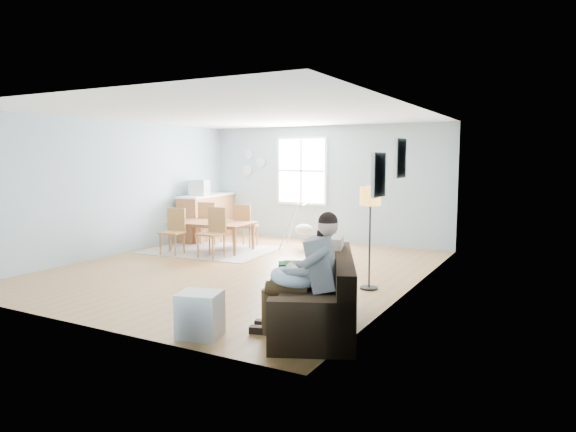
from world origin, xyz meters
The scene contains 22 objects.
room centered at (0.00, 0.00, 2.42)m, with size 8.40×9.40×3.90m.
window centered at (-0.60, 3.46, 1.65)m, with size 1.32×0.08×1.62m.
pictures centered at (2.97, -1.05, 1.85)m, with size 0.05×1.34×0.74m.
wall_plates centered at (-2.00, 3.47, 1.83)m, with size 0.67×0.02×0.66m.
sofa centered at (2.50, -2.18, 0.29)m, with size 1.63×2.23×0.83m.
green_throw centered at (2.15, -1.58, 0.53)m, with size 0.94×0.81×0.04m, color #135723.
beige_pillow centered at (2.48, -1.60, 0.74)m, with size 0.13×0.46×0.46m, color #C2B394.
father centered at (2.51, -2.49, 0.73)m, with size 1.04×0.65×1.37m.
nursing_pillow centered at (2.36, -2.56, 0.64)m, with size 0.51×0.51×0.14m, color silver.
infant centered at (2.35, -2.53, 0.72)m, with size 0.28×0.33×0.13m.
toddler centered at (2.36, -2.03, 0.70)m, with size 0.54×0.36×0.80m.
floor_lamp centered at (2.44, -0.28, 1.27)m, with size 0.31×0.31×1.53m.
storage_cube centered at (1.51, -3.14, 0.25)m, with size 0.54×0.50×0.50m.
rug centered at (-1.60, 1.19, 0.01)m, with size 2.57×1.96×0.01m, color #9F9991.
dining_table centered at (-1.60, 1.19, 0.31)m, with size 1.74×0.97×0.61m, color brown.
chair_sw centered at (-2.02, 0.51, 0.53)m, with size 0.49×0.49×0.93m.
chair_se centered at (-1.08, 0.59, 0.57)m, with size 0.46×0.46×0.99m.
chair_nw centered at (-2.10, 1.78, 0.56)m, with size 0.52×0.52×0.97m.
chair_ne centered at (-1.19, 1.86, 0.54)m, with size 0.47×0.47×0.95m.
counter centered at (-2.70, 2.50, 0.54)m, with size 0.78×1.97×1.07m.
monitor centered at (-2.64, 2.14, 1.26)m, with size 0.47×0.45×0.37m.
baby_swing centered at (0.00, 2.39, 0.43)m, with size 1.18×1.19×0.96m.
Camera 1 is at (4.97, -7.47, 1.95)m, focal length 32.00 mm.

